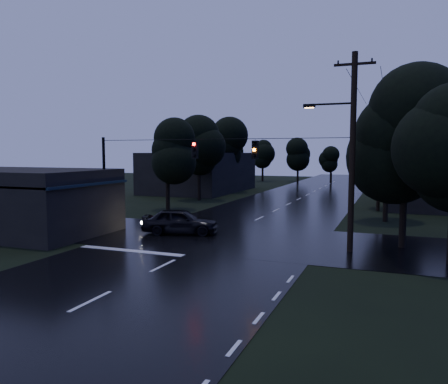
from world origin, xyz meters
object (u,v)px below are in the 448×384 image
Objects in this scene: storefront at (14,200)px; utility_pole_main at (351,148)px; utility_pole_far at (379,166)px; car at (180,221)px.

storefront is 20.71m from utility_pole_main.
utility_pole_far is (21.25, 19.00, 1.86)m from storefront.
utility_pole_main is 11.21m from car.
car is (-10.21, 1.21, -4.46)m from utility_pole_main.
utility_pole_far is at bearing 87.00° from utility_pole_main.
car is at bearing -125.11° from utility_pole_far.
storefront reaches higher than car.
utility_pole_main is 1.33× the size of utility_pole_far.
storefront is 1.22× the size of utility_pole_main.
utility_pole_far is at bearing -50.84° from car.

